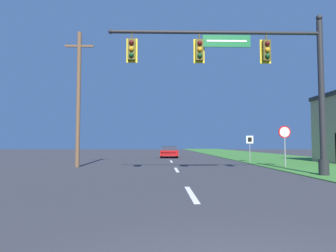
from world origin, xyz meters
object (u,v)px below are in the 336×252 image
Objects in this scene: stop_sign at (285,137)px; route_sign_post at (250,143)px; signal_mast at (261,74)px; car_ahead at (169,152)px; utility_pole_near at (78,96)px.

route_sign_post is (-0.69, 4.92, -0.34)m from stop_sign.
signal_mast reaches higher than stop_sign.
car_ahead is at bearing 101.00° from signal_mast.
route_sign_post reaches higher than car_ahead.
car_ahead is 0.50× the size of utility_pole_near.
car_ahead is at bearing 65.01° from utility_pole_near.
stop_sign is 4.98m from route_sign_post.
signal_mast is 10.64m from route_sign_post.
signal_mast is at bearing -79.00° from car_ahead.
utility_pole_near is (-9.71, 5.57, -0.16)m from signal_mast.
stop_sign is at bearing 58.19° from signal_mast.
car_ahead is at bearing 116.21° from stop_sign.
signal_mast is 1.15× the size of utility_pole_near.
signal_mast is at bearing -103.62° from route_sign_post.
route_sign_post is 0.24× the size of utility_pole_near.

